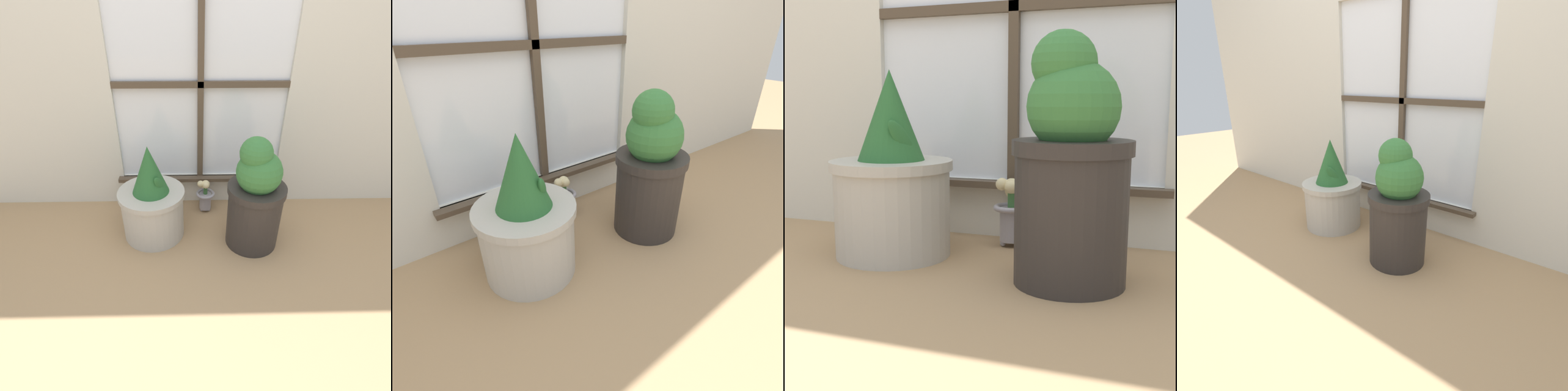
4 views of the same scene
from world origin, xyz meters
TOP-DOWN VIEW (x-y plane):
  - ground_plane at (0.00, 0.00)m, footprint 10.00×10.00m
  - potted_plant_left at (-0.29, 0.28)m, footprint 0.39×0.39m
  - potted_plant_right at (0.29, 0.19)m, footprint 0.32×0.32m
  - flower_vase at (0.03, 0.51)m, footprint 0.12×0.12m

SIDE VIEW (x-z plane):
  - ground_plane at x=0.00m, z-range 0.00..0.00m
  - flower_vase at x=0.03m, z-range 0.01..0.24m
  - potted_plant_left at x=-0.29m, z-range -0.06..0.52m
  - potted_plant_right at x=0.29m, z-range -0.02..0.64m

